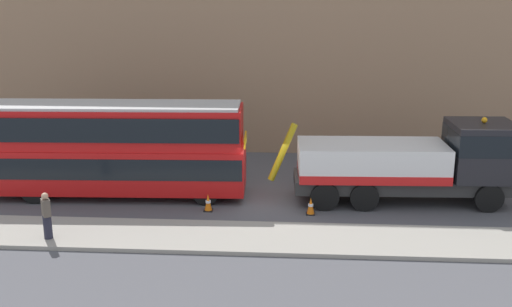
% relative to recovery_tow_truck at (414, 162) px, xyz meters
% --- Properties ---
extents(ground_plane, '(120.00, 120.00, 0.00)m').
position_rel_recovery_tow_truck_xyz_m(ground_plane, '(-6.04, -0.25, -1.76)').
color(ground_plane, '#4C4C51').
extents(near_kerb, '(60.00, 2.80, 0.15)m').
position_rel_recovery_tow_truck_xyz_m(near_kerb, '(-6.04, -4.45, -1.68)').
color(near_kerb, gray).
rests_on(near_kerb, ground_plane).
extents(building_facade, '(60.00, 1.50, 16.00)m').
position_rel_recovery_tow_truck_xyz_m(building_facade, '(-6.04, 8.02, 6.31)').
color(building_facade, '#9E7A5B').
rests_on(building_facade, ground_plane).
extents(recovery_tow_truck, '(10.19, 2.96, 3.67)m').
position_rel_recovery_tow_truck_xyz_m(recovery_tow_truck, '(0.00, 0.00, 0.00)').
color(recovery_tow_truck, '#2D2D2D').
rests_on(recovery_tow_truck, ground_plane).
extents(double_decker_bus, '(11.12, 2.95, 4.06)m').
position_rel_recovery_tow_truck_xyz_m(double_decker_bus, '(-12.60, -0.02, 0.47)').
color(double_decker_bus, red).
rests_on(double_decker_bus, ground_plane).
extents(pedestrian_onlooker, '(0.44, 0.48, 1.71)m').
position_rel_recovery_tow_truck_xyz_m(pedestrian_onlooker, '(-13.70, -5.13, -0.77)').
color(pedestrian_onlooker, '#232333').
rests_on(pedestrian_onlooker, near_kerb).
extents(traffic_cone_near_bus, '(0.36, 0.36, 0.72)m').
position_rel_recovery_tow_truck_xyz_m(traffic_cone_near_bus, '(-8.46, -1.66, -1.42)').
color(traffic_cone_near_bus, orange).
rests_on(traffic_cone_near_bus, ground_plane).
extents(traffic_cone_midway, '(0.36, 0.36, 0.72)m').
position_rel_recovery_tow_truck_xyz_m(traffic_cone_midway, '(-4.31, -1.78, -1.42)').
color(traffic_cone_midway, orange).
rests_on(traffic_cone_midway, ground_plane).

